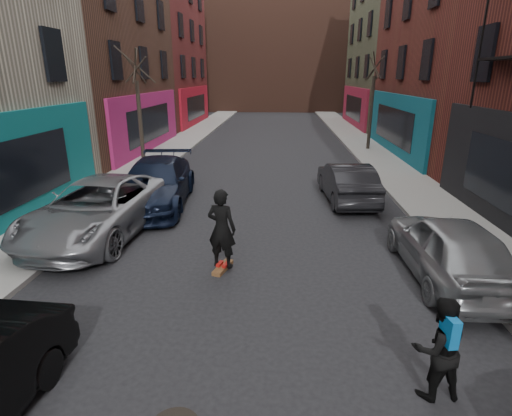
# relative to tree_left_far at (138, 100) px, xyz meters

# --- Properties ---
(sidewalk_left) EXTENTS (2.50, 84.00, 0.13)m
(sidewalk_left) POSITION_rel_tree_left_far_xyz_m (-0.05, 12.00, -3.31)
(sidewalk_left) COLOR gray
(sidewalk_left) RESTS_ON ground
(sidewalk_right) EXTENTS (2.50, 84.00, 0.13)m
(sidewalk_right) POSITION_rel_tree_left_far_xyz_m (12.45, 12.00, -3.31)
(sidewalk_right) COLOR gray
(sidewalk_right) RESTS_ON ground
(building_far) EXTENTS (40.00, 10.00, 14.00)m
(building_far) POSITION_rel_tree_left_far_xyz_m (6.20, 38.00, 3.62)
(building_far) COLOR #47281E
(building_far) RESTS_ON ground
(tree_left_far) EXTENTS (2.00, 2.00, 6.50)m
(tree_left_far) POSITION_rel_tree_left_far_xyz_m (0.00, 0.00, 0.00)
(tree_left_far) COLOR black
(tree_left_far) RESTS_ON sidewalk_left
(tree_right_far) EXTENTS (2.00, 2.00, 6.80)m
(tree_right_far) POSITION_rel_tree_left_far_xyz_m (12.40, 6.00, 0.15)
(tree_right_far) COLOR black
(tree_right_far) RESTS_ON sidewalk_right
(parked_left_far) EXTENTS (3.22, 6.09, 1.63)m
(parked_left_far) POSITION_rel_tree_left_far_xyz_m (1.60, -8.68, -2.56)
(parked_left_far) COLOR gray
(parked_left_far) RESTS_ON ground
(parked_left_end) EXTENTS (2.79, 5.83, 1.64)m
(parked_left_end) POSITION_rel_tree_left_far_xyz_m (2.43, -5.82, -2.56)
(parked_left_end) COLOR black
(parked_left_end) RESTS_ON ground
(parked_right_far) EXTENTS (1.90, 4.54, 1.53)m
(parked_right_far) POSITION_rel_tree_left_far_xyz_m (10.80, -10.84, -2.61)
(parked_right_far) COLOR gray
(parked_right_far) RESTS_ON ground
(parked_right_end) EXTENTS (1.85, 4.50, 1.45)m
(parked_right_end) POSITION_rel_tree_left_far_xyz_m (9.40, -4.82, -2.66)
(parked_right_end) COLOR black
(parked_right_end) RESTS_ON ground
(skateboard) EXTENTS (0.44, 0.83, 0.10)m
(skateboard) POSITION_rel_tree_left_far_xyz_m (5.54, -10.76, -3.33)
(skateboard) COLOR brown
(skateboard) RESTS_ON ground
(skateboarder) EXTENTS (0.81, 0.65, 1.95)m
(skateboarder) POSITION_rel_tree_left_far_xyz_m (5.54, -10.76, -2.31)
(skateboarder) COLOR black
(skateboarder) RESTS_ON skateboard
(pedestrian) EXTENTS (0.87, 0.72, 1.61)m
(pedestrian) POSITION_rel_tree_left_far_xyz_m (9.20, -14.56, -2.56)
(pedestrian) COLOR black
(pedestrian) RESTS_ON ground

